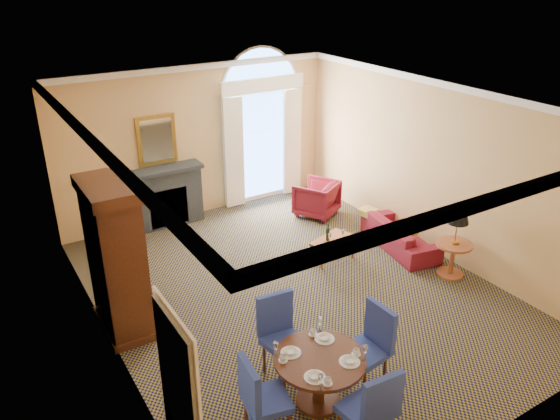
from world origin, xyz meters
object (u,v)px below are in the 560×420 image
dining_table (319,369)px  coffee_table (333,241)px  sofa (400,235)px  armoire (117,261)px  side_table (456,235)px  armchair (316,198)px

dining_table → coffee_table: 3.64m
coffee_table → sofa: bearing=-29.9°
dining_table → coffee_table: (2.30, 2.81, -0.14)m
coffee_table → armoire: bearing=161.5°
coffee_table → side_table: 2.14m
sofa → side_table: side_table is taller
armchair → side_table: bearing=70.2°
armchair → sofa: bearing=74.4°
armoire → dining_table: 3.30m
dining_table → sofa: (3.70, 2.52, -0.27)m
sofa → coffee_table: coffee_table is taller
armchair → coffee_table: 1.98m
sofa → coffee_table: 1.43m
armoire → coffee_table: size_ratio=2.50×
dining_table → armchair: bearing=55.1°
sofa → coffee_table: bearing=88.6°
armoire → sofa: 5.35m
sofa → armchair: armchair is taller
armchair → dining_table: bearing=25.7°
side_table → armoire: bearing=163.7°
armchair → armoire: bearing=-9.3°
armoire → armchair: (4.76, 1.75, -0.74)m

